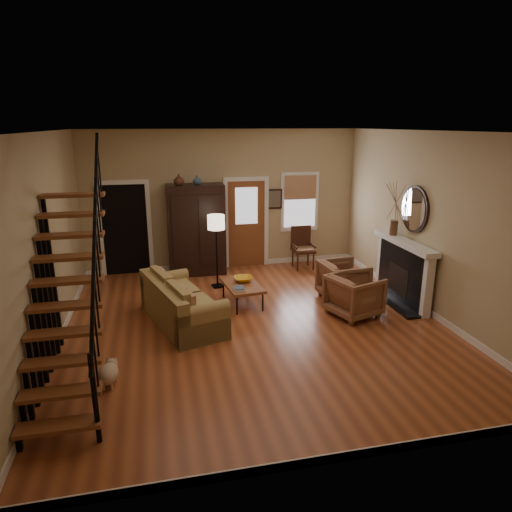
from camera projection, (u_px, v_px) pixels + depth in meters
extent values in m
plane|color=#9C4C27|center=(255.00, 325.00, 8.03)|extent=(7.00, 7.00, 0.00)
plane|color=white|center=(255.00, 131.00, 7.11)|extent=(7.00, 7.00, 0.00)
cube|color=tan|center=(223.00, 201.00, 10.85)|extent=(6.50, 0.04, 3.30)
cube|color=tan|center=(46.00, 245.00, 6.89)|extent=(0.04, 7.00, 3.30)
cube|color=tan|center=(430.00, 225.00, 8.26)|extent=(0.04, 7.00, 3.30)
cube|color=black|center=(126.00, 228.00, 10.67)|extent=(1.00, 0.36, 2.10)
cube|color=brown|center=(246.00, 224.00, 11.11)|extent=(0.90, 0.06, 2.10)
cube|color=silver|center=(300.00, 202.00, 11.25)|extent=(0.96, 0.06, 1.46)
cube|color=black|center=(404.00, 273.00, 9.00)|extent=(0.24, 1.60, 1.15)
cube|color=white|center=(404.00, 243.00, 8.81)|extent=(0.30, 1.95, 0.10)
cylinder|color=silver|center=(414.00, 209.00, 8.66)|extent=(0.05, 0.90, 0.90)
imported|color=#4C2619|center=(179.00, 180.00, 10.04)|extent=(0.24, 0.24, 0.25)
imported|color=#334C60|center=(197.00, 180.00, 10.13)|extent=(0.20, 0.20, 0.21)
imported|color=gold|center=(243.00, 279.00, 9.00)|extent=(0.37, 0.37, 0.09)
imported|color=brown|center=(354.00, 295.00, 8.35)|extent=(1.07, 1.06, 0.77)
imported|color=brown|center=(343.00, 281.00, 9.12)|extent=(0.92, 0.89, 0.78)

